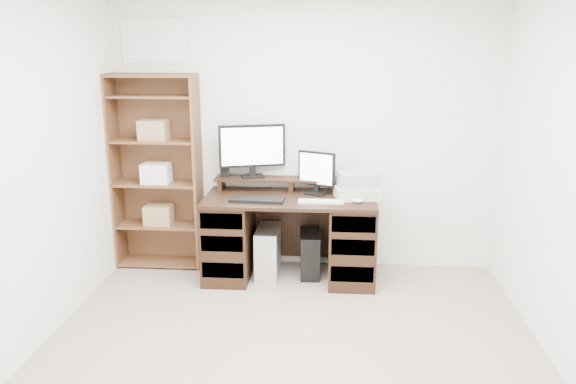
# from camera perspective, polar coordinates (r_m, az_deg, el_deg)

# --- Properties ---
(room) EXTENTS (3.54, 4.04, 2.54)m
(room) POSITION_cam_1_polar(r_m,az_deg,el_deg) (3.21, -0.23, 0.41)
(room) COLOR gray
(room) RESTS_ON ground
(desk) EXTENTS (1.50, 0.70, 0.75)m
(desk) POSITION_cam_1_polar(r_m,az_deg,el_deg) (5.04, 0.19, -4.46)
(desk) COLOR black
(desk) RESTS_ON ground
(riser_shelf) EXTENTS (1.40, 0.22, 0.12)m
(riser_shelf) POSITION_cam_1_polar(r_m,az_deg,el_deg) (5.11, 0.37, 1.12)
(riser_shelf) COLOR black
(riser_shelf) RESTS_ON desk
(monitor_wide) EXTENTS (0.59, 0.23, 0.48)m
(monitor_wide) POSITION_cam_1_polar(r_m,az_deg,el_deg) (5.11, -3.66, 4.49)
(monitor_wide) COLOR black
(monitor_wide) RESTS_ON riser_shelf
(monitor_small) EXTENTS (0.33, 0.20, 0.38)m
(monitor_small) POSITION_cam_1_polar(r_m,az_deg,el_deg) (4.98, 2.92, 2.13)
(monitor_small) COLOR black
(monitor_small) RESTS_ON desk
(speaker) EXTENTS (0.10, 0.10, 0.19)m
(speaker) POSITION_cam_1_polar(r_m,az_deg,el_deg) (5.19, -6.48, 2.65)
(speaker) COLOR black
(speaker) RESTS_ON riser_shelf
(keyboard_black) EXTENTS (0.47, 0.18, 0.03)m
(keyboard_black) POSITION_cam_1_polar(r_m,az_deg,el_deg) (4.79, -3.19, -0.80)
(keyboard_black) COLOR black
(keyboard_black) RESTS_ON desk
(keyboard_white) EXTENTS (0.38, 0.12, 0.02)m
(keyboard_white) POSITION_cam_1_polar(r_m,az_deg,el_deg) (4.75, 3.36, -0.99)
(keyboard_white) COLOR silver
(keyboard_white) RESTS_ON desk
(mouse) EXTENTS (0.11, 0.09, 0.04)m
(mouse) POSITION_cam_1_polar(r_m,az_deg,el_deg) (4.77, 7.09, -0.89)
(mouse) COLOR silver
(mouse) RESTS_ON desk
(printer) EXTENTS (0.42, 0.35, 0.09)m
(printer) POSITION_cam_1_polar(r_m,az_deg,el_deg) (4.92, 7.05, -0.07)
(printer) COLOR beige
(printer) RESTS_ON desk
(basket) EXTENTS (0.37, 0.30, 0.14)m
(basket) POSITION_cam_1_polar(r_m,az_deg,el_deg) (4.89, 7.09, 1.23)
(basket) COLOR #989DA2
(basket) RESTS_ON printer
(tower_silver) EXTENTS (0.20, 0.45, 0.45)m
(tower_silver) POSITION_cam_1_polar(r_m,az_deg,el_deg) (5.13, -2.03, -6.06)
(tower_silver) COLOR silver
(tower_silver) RESTS_ON ground
(tower_black) EXTENTS (0.20, 0.41, 0.40)m
(tower_black) POSITION_cam_1_polar(r_m,az_deg,el_deg) (5.15, 2.24, -6.25)
(tower_black) COLOR black
(tower_black) RESTS_ON ground
(bookshelf) EXTENTS (0.80, 0.30, 1.80)m
(bookshelf) POSITION_cam_1_polar(r_m,az_deg,el_deg) (5.33, -13.15, 2.14)
(bookshelf) COLOR brown
(bookshelf) RESTS_ON ground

